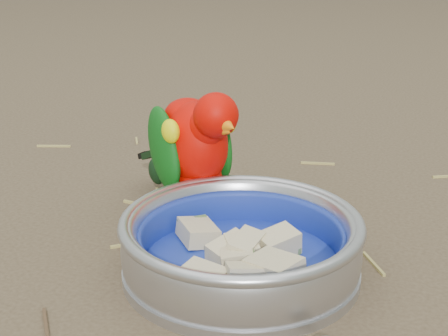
% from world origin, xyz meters
% --- Properties ---
extents(ground, '(60.00, 60.00, 0.00)m').
position_xyz_m(ground, '(0.00, 0.00, 0.00)').
color(ground, brown).
extents(food_bowl, '(0.23, 0.23, 0.02)m').
position_xyz_m(food_bowl, '(-0.03, 0.09, 0.01)').
color(food_bowl, '#B2B2BA').
rests_on(food_bowl, ground).
extents(bowl_wall, '(0.23, 0.23, 0.04)m').
position_xyz_m(bowl_wall, '(-0.03, 0.09, 0.04)').
color(bowl_wall, '#B2B2BA').
rests_on(bowl_wall, food_bowl).
extents(fruit_wedges, '(0.14, 0.14, 0.03)m').
position_xyz_m(fruit_wedges, '(-0.03, 0.09, 0.03)').
color(fruit_wedges, beige).
rests_on(fruit_wedges, food_bowl).
extents(lory_parrot, '(0.21, 0.18, 0.15)m').
position_xyz_m(lory_parrot, '(-0.13, 0.20, 0.08)').
color(lory_parrot, '#CB0700').
rests_on(lory_parrot, ground).
extents(ground_debris, '(0.90, 0.80, 0.01)m').
position_xyz_m(ground_debris, '(-0.05, 0.01, 0.00)').
color(ground_debris, '#A7974F').
rests_on(ground_debris, ground).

